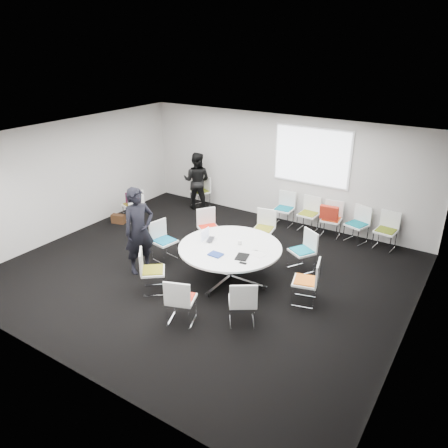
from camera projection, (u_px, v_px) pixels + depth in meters
The scene contains 31 objects.
room_shell at pixel (209, 211), 8.62m from camera, with size 8.08×7.08×2.88m.
conference_table at pixel (230, 256), 8.76m from camera, with size 2.06×2.06×0.73m.
projection_screen at pixel (311, 156), 10.76m from camera, with size 1.90×0.03×1.35m, color white.
chair_ring_a at pixel (305, 289), 8.06m from camera, with size 0.55×0.56×0.88m.
chair_ring_b at pixel (302, 258), 9.18m from camera, with size 0.63×0.62×0.88m.
chair_ring_c at pixel (263, 236), 10.22m from camera, with size 0.53×0.52×0.88m.
chair_ring_d at pixel (209, 235), 10.28m from camera, with size 0.63×0.63×0.88m.
chair_ring_e at pixel (165, 248), 9.63m from camera, with size 0.52×0.53×0.88m.
chair_ring_f at pixel (153, 279), 8.41m from camera, with size 0.64×0.64×0.88m.
chair_ring_g at pixel (181, 308), 7.51m from camera, with size 0.59×0.58×0.88m.
chair_ring_h at pixel (242, 310), 7.45m from camera, with size 0.63×0.63×0.88m.
chair_back_a at pixel (284, 215), 11.40m from camera, with size 0.48×0.47×0.88m.
chair_back_b at pixel (308, 220), 11.08m from camera, with size 0.47×0.46×0.88m.
chair_back_c at pixel (331, 226), 10.76m from camera, with size 0.50×0.49×0.88m.
chair_back_d at pixel (356, 231), 10.46m from camera, with size 0.57×0.57×0.88m.
chair_back_e at pixel (385, 238), 10.13m from camera, with size 0.50×0.49×0.88m.
chair_spare_left at pixel (134, 211), 11.67m from camera, with size 0.57×0.58×0.88m.
chair_person_back at pixel (201, 197), 12.69m from camera, with size 0.59×0.58×0.88m.
person_main at pixel (139, 231), 8.91m from camera, with size 0.67×0.44×1.84m, color black.
person_back at pixel (197, 181), 12.35m from camera, with size 0.79×0.62×1.63m, color black.
laptop at pixel (213, 240), 8.93m from camera, with size 0.30×0.19×0.02m, color #333338.
laptop_lid at pixel (205, 234), 8.91m from camera, with size 0.30×0.02×0.22m, color silver.
notebook_black at pixel (242, 257), 8.25m from camera, with size 0.22×0.30×0.02m, color black.
tablet_folio at pixel (216, 254), 8.33m from camera, with size 0.26×0.20×0.03m, color navy.
papers_right at pixel (259, 249), 8.58m from camera, with size 0.30×0.21×0.00m, color silver.
papers_front at pixel (258, 254), 8.37m from camera, with size 0.30×0.21×0.00m, color silver.
cup at pixel (240, 243), 8.74m from camera, with size 0.08×0.08×0.09m, color white.
phone at pixel (243, 263), 8.03m from camera, with size 0.14×0.07×0.01m, color black.
maroon_bag at pixel (132, 199), 11.55m from camera, with size 0.40×0.14×0.28m, color #47132E.
brown_bag at pixel (118, 219), 11.58m from camera, with size 0.36×0.16×0.24m, color #3D2413.
red_jacket at pixel (329, 213), 10.42m from camera, with size 0.44×0.10×0.35m, color #AF2615.
Camera 1 is at (4.69, -6.58, 4.57)m, focal length 35.00 mm.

